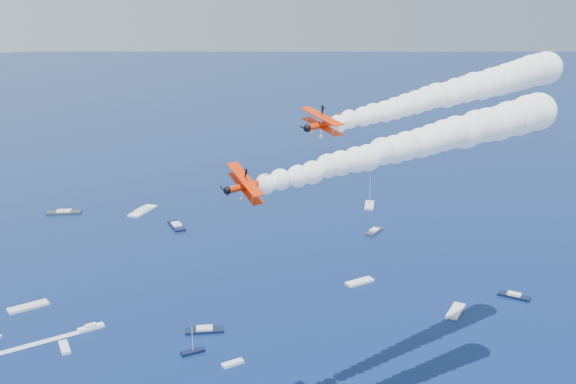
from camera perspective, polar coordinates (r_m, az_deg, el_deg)
biplane_lead at (r=105.51m, az=3.07°, el=5.79°), size 8.56×9.92×7.27m
biplane_trail at (r=92.26m, az=-3.49°, el=0.54°), size 7.39×9.27×7.93m
smoke_trail_lead at (r=127.67m, az=14.08°, el=8.28°), size 64.53×15.10×11.72m
smoke_trail_trail at (r=109.85m, az=11.13°, el=4.15°), size 64.25×9.83×11.72m
spectator_boats at (r=203.73m, az=-13.67°, el=-7.44°), size 230.68×173.53×0.70m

